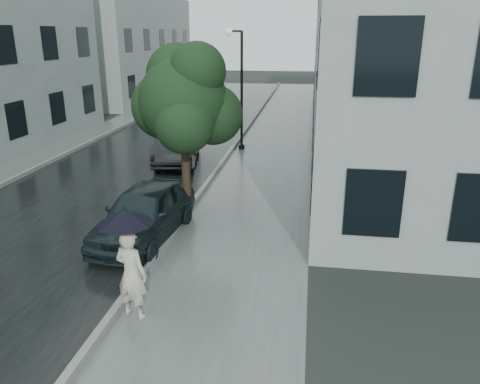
% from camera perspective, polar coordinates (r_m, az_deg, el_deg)
% --- Properties ---
extents(ground, '(120.00, 120.00, 0.00)m').
position_cam_1_polar(ground, '(9.80, -3.85, -12.18)').
color(ground, black).
rests_on(ground, ground).
extents(sidewalk, '(3.50, 60.00, 0.01)m').
position_cam_1_polar(sidewalk, '(20.87, 3.90, 4.79)').
color(sidewalk, slate).
rests_on(sidewalk, ground).
extents(kerb_near, '(0.15, 60.00, 0.15)m').
position_cam_1_polar(kerb_near, '(21.07, -1.06, 5.17)').
color(kerb_near, slate).
rests_on(kerb_near, ground).
extents(asphalt_road, '(6.85, 60.00, 0.00)m').
position_cam_1_polar(asphalt_road, '(21.94, -10.15, 5.23)').
color(asphalt_road, black).
rests_on(asphalt_road, ground).
extents(kerb_far, '(0.15, 60.00, 0.15)m').
position_cam_1_polar(kerb_far, '(23.28, -18.39, 5.52)').
color(kerb_far, slate).
rests_on(kerb_far, ground).
extents(sidewalk_far, '(1.70, 60.00, 0.01)m').
position_cam_1_polar(sidewalk_far, '(23.72, -20.38, 5.36)').
color(sidewalk_far, '#4C5451').
rests_on(sidewalk_far, ground).
extents(building_near, '(7.02, 36.00, 9.00)m').
position_cam_1_polar(building_near, '(27.92, 16.77, 16.93)').
color(building_near, gray).
rests_on(building_near, ground).
extents(building_far_b, '(7.02, 18.00, 8.00)m').
position_cam_1_polar(building_far_b, '(41.29, -14.25, 16.80)').
color(building_far_b, gray).
rests_on(building_far_b, ground).
extents(pedestrian, '(0.72, 0.57, 1.73)m').
position_cam_1_polar(pedestrian, '(8.86, -13.10, -9.75)').
color(pedestrian, '#B8B7A1').
rests_on(pedestrian, sidewalk).
extents(umbrella, '(1.03, 1.03, 1.27)m').
position_cam_1_polar(umbrella, '(8.39, -13.87, -2.89)').
color(umbrella, black).
rests_on(umbrella, ground).
extents(street_tree, '(3.09, 2.81, 4.86)m').
position_cam_1_polar(street_tree, '(12.71, -6.82, 11.06)').
color(street_tree, '#332619').
rests_on(street_tree, ground).
extents(lamp_post, '(0.85, 0.32, 5.24)m').
position_cam_1_polar(lamp_post, '(21.08, -0.21, 13.22)').
color(lamp_post, black).
rests_on(lamp_post, ground).
extents(car_near, '(1.95, 4.18, 1.38)m').
position_cam_1_polar(car_near, '(12.21, -11.56, -2.41)').
color(car_near, black).
rests_on(car_near, ground).
extents(car_far, '(2.31, 4.70, 1.48)m').
position_cam_1_polar(car_far, '(19.55, -7.62, 5.95)').
color(car_far, '#27292C').
rests_on(car_far, ground).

